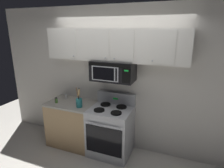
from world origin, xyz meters
TOP-DOWN VIEW (x-y plane):
  - ground_plane at (0.00, 0.00)m, footprint 8.00×8.00m
  - back_wall at (0.00, 0.79)m, footprint 5.20×0.10m
  - stove_range at (0.00, 0.42)m, footprint 0.76×0.69m
  - over_range_microwave at (-0.00, 0.54)m, footprint 0.76×0.43m
  - upper_cabinets at (-0.00, 0.57)m, footprint 2.50×0.36m
  - counter_segment at (-0.84, 0.43)m, footprint 0.93×0.65m
  - utensil_crock_teal at (-0.57, 0.29)m, footprint 0.12×0.11m
  - salt_shaker at (-1.06, 0.58)m, footprint 0.04×0.04m
  - spice_jar at (-1.09, 0.30)m, footprint 0.05×0.05m

SIDE VIEW (x-z plane):
  - ground_plane at x=0.00m, z-range 0.00..0.00m
  - counter_segment at x=-0.84m, z-range 0.00..0.90m
  - stove_range at x=0.00m, z-range -0.09..1.03m
  - salt_shaker at x=-1.06m, z-range 0.90..0.99m
  - spice_jar at x=-1.09m, z-range 0.90..1.01m
  - utensil_crock_teal at x=-0.57m, z-range 0.81..1.18m
  - back_wall at x=0.00m, z-range 0.00..2.70m
  - over_range_microwave at x=0.00m, z-range 1.40..1.75m
  - upper_cabinets at x=0.00m, z-range 1.75..2.30m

